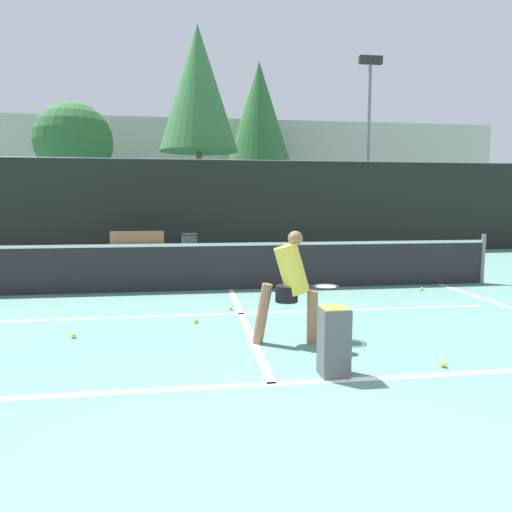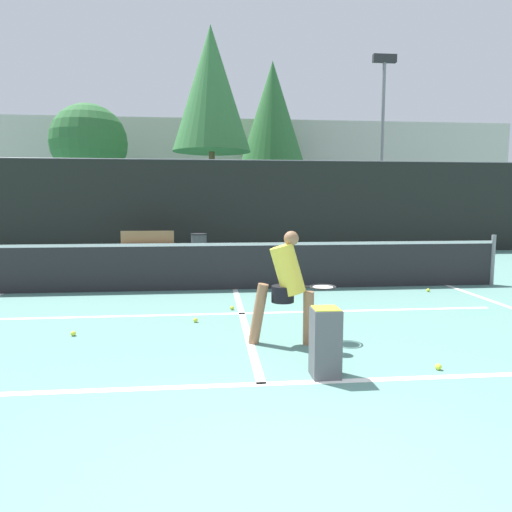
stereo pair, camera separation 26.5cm
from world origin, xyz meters
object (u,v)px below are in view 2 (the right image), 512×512
object	(u,v)px
ball_hopper	(325,341)
parked_car	(318,229)
player_practicing	(287,283)
trash_bin	(199,246)
courtside_bench	(147,244)

from	to	relation	value
ball_hopper	parked_car	bearing A→B (deg)	76.93
ball_hopper	player_practicing	bearing A→B (deg)	100.96
ball_hopper	trash_bin	bearing A→B (deg)	98.76
parked_car	trash_bin	bearing A→B (deg)	-135.11
ball_hopper	parked_car	distance (m)	15.11
player_practicing	courtside_bench	world-z (taller)	player_practicing
player_practicing	courtside_bench	distance (m)	9.51
courtside_bench	trash_bin	bearing A→B (deg)	-10.32
player_practicing	trash_bin	world-z (taller)	player_practicing
player_practicing	trash_bin	size ratio (longest dim) A/B	1.78
courtside_bench	trash_bin	xyz separation A→B (m)	(1.63, -0.34, -0.07)
trash_bin	parked_car	distance (m)	6.96
player_practicing	ball_hopper	xyz separation A→B (m)	(0.21, -1.10, -0.39)
player_practicing	parked_car	xyz separation A→B (m)	(3.63, 13.62, -0.13)
ball_hopper	parked_car	size ratio (longest dim) A/B	0.16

